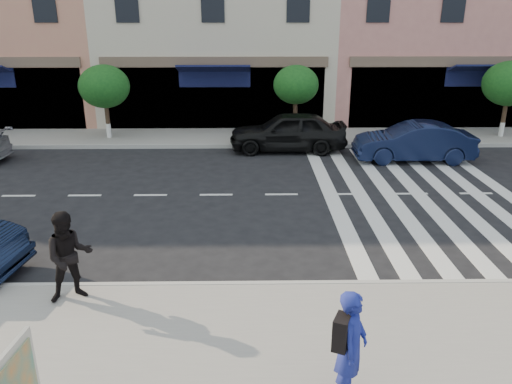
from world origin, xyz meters
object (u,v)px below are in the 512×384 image
(car_far_mid, at_px, (288,131))
(car_far_right, at_px, (413,142))
(photographer, at_px, (351,346))
(walker, at_px, (69,256))

(car_far_mid, bearing_deg, car_far_right, 72.31)
(car_far_mid, bearing_deg, photographer, -0.17)
(photographer, bearing_deg, car_far_mid, 23.29)
(photographer, distance_m, car_far_mid, 13.74)
(photographer, height_order, walker, walker)
(photographer, relative_size, walker, 0.96)
(car_far_mid, xyz_separation_m, car_far_right, (4.55, -1.50, -0.07))
(photographer, bearing_deg, car_far_right, 2.91)
(car_far_mid, height_order, car_far_right, car_far_mid)
(car_far_mid, bearing_deg, walker, -23.23)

